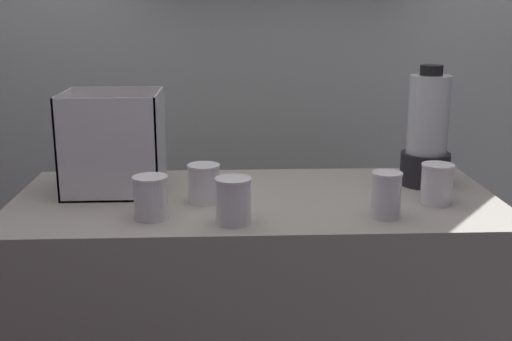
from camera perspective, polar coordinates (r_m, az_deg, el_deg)
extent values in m
cube|color=#9E998E|center=(2.04, 0.00, -14.53)|extent=(1.40, 0.64, 0.90)
cube|color=silver|center=(2.56, -0.79, 10.23)|extent=(2.60, 0.04, 2.50)
cube|color=white|center=(1.98, -12.27, -1.62)|extent=(0.28, 0.25, 0.01)
cube|color=white|center=(1.83, -13.12, 1.68)|extent=(0.28, 0.01, 0.30)
cube|color=white|center=(2.06, -11.94, 3.19)|extent=(0.28, 0.01, 0.30)
cube|color=white|center=(1.98, -16.44, 2.40)|extent=(0.01, 0.25, 0.30)
cube|color=white|center=(1.93, -8.45, 2.55)|extent=(0.01, 0.25, 0.30)
cone|color=orange|center=(1.99, -11.62, -0.97)|extent=(0.13, 0.17, 0.02)
cone|color=orange|center=(1.98, -12.44, -1.04)|extent=(0.06, 0.19, 0.03)
cone|color=orange|center=(1.94, -11.14, -1.24)|extent=(0.04, 0.15, 0.03)
cone|color=orange|center=(1.98, -12.35, -1.11)|extent=(0.19, 0.11, 0.03)
cone|color=orange|center=(1.98, -11.15, 0.07)|extent=(0.05, 0.18, 0.03)
cone|color=orange|center=(1.95, -13.59, -0.32)|extent=(0.17, 0.06, 0.03)
cone|color=orange|center=(1.96, -12.19, -0.45)|extent=(0.20, 0.07, 0.03)
cone|color=orange|center=(1.96, -12.46, -0.11)|extent=(0.15, 0.08, 0.03)
cone|color=orange|center=(1.94, -12.75, 0.42)|extent=(0.15, 0.03, 0.03)
cone|color=orange|center=(1.94, -11.33, 0.84)|extent=(0.08, 0.15, 0.03)
cone|color=orange|center=(1.97, -11.38, 0.83)|extent=(0.18, 0.13, 0.03)
cone|color=orange|center=(1.96, -13.26, 0.46)|extent=(0.17, 0.09, 0.03)
cone|color=orange|center=(1.95, -12.86, 1.69)|extent=(0.11, 0.19, 0.03)
cone|color=orange|center=(1.96, -13.34, 0.93)|extent=(0.06, 0.18, 0.03)
cylinder|color=black|center=(2.05, 14.71, 0.16)|extent=(0.15, 0.15, 0.10)
cylinder|color=silver|center=(2.02, 15.01, 4.79)|extent=(0.12, 0.12, 0.24)
cylinder|color=orange|center=(2.04, 14.83, 2.07)|extent=(0.11, 0.11, 0.04)
cylinder|color=black|center=(2.00, 15.27, 8.55)|extent=(0.07, 0.07, 0.03)
cylinder|color=white|center=(1.69, -9.29, -2.47)|extent=(0.09, 0.09, 0.11)
cylinder|color=red|center=(1.70, -9.26, -3.12)|extent=(0.08, 0.08, 0.07)
cylinder|color=white|center=(1.68, -9.37, -0.62)|extent=(0.09, 0.09, 0.01)
cylinder|color=white|center=(1.81, -4.63, -1.25)|extent=(0.09, 0.09, 0.10)
cylinder|color=yellow|center=(1.82, -4.62, -1.86)|extent=(0.08, 0.08, 0.06)
cylinder|color=white|center=(1.80, -4.67, 0.42)|extent=(0.09, 0.09, 0.01)
cylinder|color=white|center=(1.63, -2.02, -2.80)|extent=(0.09, 0.09, 0.11)
cylinder|color=orange|center=(1.64, -2.01, -3.35)|extent=(0.08, 0.08, 0.08)
cylinder|color=white|center=(1.62, -2.04, -0.78)|extent=(0.09, 0.09, 0.01)
cylinder|color=white|center=(1.71, 11.44, -2.24)|extent=(0.08, 0.08, 0.12)
cylinder|color=red|center=(1.71, 11.43, -2.49)|extent=(0.07, 0.07, 0.10)
cylinder|color=white|center=(1.69, 11.55, -0.27)|extent=(0.08, 0.08, 0.01)
cylinder|color=white|center=(1.86, 15.70, -1.24)|extent=(0.09, 0.09, 0.11)
cylinder|color=maroon|center=(1.87, 15.67, -1.69)|extent=(0.08, 0.08, 0.08)
cylinder|color=white|center=(1.85, 15.82, 0.45)|extent=(0.09, 0.09, 0.01)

